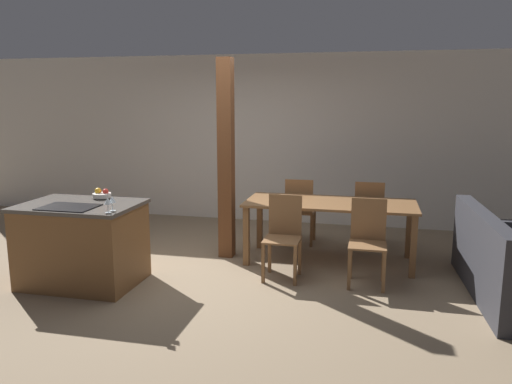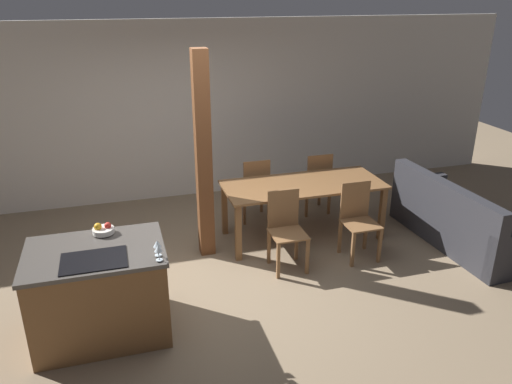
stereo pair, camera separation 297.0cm
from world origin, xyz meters
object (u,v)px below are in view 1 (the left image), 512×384
object	(u,v)px
dining_chair_near_right	(368,240)
timber_post	(226,160)
fruit_bowl	(102,194)
dining_chair_far_left	(300,210)
wine_glass_near	(108,202)
dining_chair_near_left	(283,235)
dining_table	(330,209)
dining_chair_far_right	(369,213)
kitchen_island	(82,244)
couch	(510,270)
wine_glass_middle	(112,200)

from	to	relation	value
dining_chair_near_right	timber_post	distance (m)	2.01
fruit_bowl	dining_chair_far_left	distance (m)	2.68
wine_glass_near	dining_chair_near_left	world-z (taller)	wine_glass_near
fruit_bowl	dining_chair_near_right	xyz separation A→B (m)	(2.94, 0.39, -0.45)
dining_table	dining_chair_near_right	distance (m)	0.83
dining_chair_near_left	dining_chair_far_right	bearing A→B (deg)	54.91
dining_table	timber_post	bearing A→B (deg)	-176.80
wine_glass_near	dining_chair_far_left	world-z (taller)	wine_glass_near
kitchen_island	dining_table	bearing A→B (deg)	27.98
dining_chair_far_left	couch	bearing A→B (deg)	149.37
wine_glass_middle	couch	bearing A→B (deg)	13.07
fruit_bowl	dining_chair_far_left	size ratio (longest dim) A/B	0.22
kitchen_island	dining_chair_far_left	xyz separation A→B (m)	(2.10, 2.02, 0.04)
wine_glass_near	couch	xyz separation A→B (m)	(3.91, 0.99, -0.73)
kitchen_island	dining_chair_far_left	bearing A→B (deg)	43.98
wine_glass_near	kitchen_island	bearing A→B (deg)	146.19
kitchen_island	timber_post	distance (m)	1.97
dining_chair_near_right	kitchen_island	bearing A→B (deg)	-167.00
fruit_bowl	dining_chair_near_right	world-z (taller)	fruit_bowl
dining_chair_far_left	timber_post	xyz separation A→B (m)	(-0.84, -0.73, 0.76)
dining_chair_near_left	fruit_bowl	bearing A→B (deg)	-169.07
wine_glass_middle	timber_post	distance (m)	1.74
fruit_bowl	dining_chair_near_right	size ratio (longest dim) A/B	0.22
wine_glass_middle	timber_post	xyz separation A→B (m)	(0.72, 1.57, 0.23)
dining_chair_near_right	timber_post	size ratio (longest dim) A/B	0.37
kitchen_island	wine_glass_near	xyz separation A→B (m)	(0.54, -0.36, 0.57)
fruit_bowl	wine_glass_middle	xyz separation A→B (m)	(0.46, -0.59, 0.07)
wine_glass_near	wine_glass_middle	world-z (taller)	same
kitchen_island	dining_chair_near_left	size ratio (longest dim) A/B	1.33
dining_chair_near_right	couch	xyz separation A→B (m)	(1.42, -0.07, -0.20)
kitchen_island	dining_chair_far_left	size ratio (longest dim) A/B	1.33
wine_glass_near	timber_post	size ratio (longest dim) A/B	0.06
fruit_bowl	dining_table	size ratio (longest dim) A/B	0.10
dining_chair_far_right	timber_post	world-z (taller)	timber_post
fruit_bowl	couch	world-z (taller)	fruit_bowl
wine_glass_middle	dining_table	world-z (taller)	wine_glass_middle
dining_table	dining_chair_far_right	size ratio (longest dim) A/B	2.22
kitchen_island	dining_chair_far_right	xyz separation A→B (m)	(3.03, 2.02, 0.04)
couch	dining_chair_far_left	bearing A→B (deg)	56.93
kitchen_island	dining_chair_far_right	bearing A→B (deg)	33.76
dining_chair_near_left	dining_chair_near_right	size ratio (longest dim) A/B	1.00
dining_table	dining_chair_near_left	distance (m)	0.83
fruit_bowl	wine_glass_middle	bearing A→B (deg)	-52.08
dining_chair_near_left	dining_chair_far_right	size ratio (longest dim) A/B	1.00
wine_glass_middle	dining_table	distance (m)	2.62
dining_chair_near_left	dining_chair_near_right	distance (m)	0.93
dining_table	dining_chair_far_left	world-z (taller)	dining_chair_far_left
timber_post	kitchen_island	bearing A→B (deg)	-134.37
dining_chair_near_right	dining_chair_far_right	bearing A→B (deg)	90.00
dining_chair_near_left	wine_glass_middle	bearing A→B (deg)	-147.80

